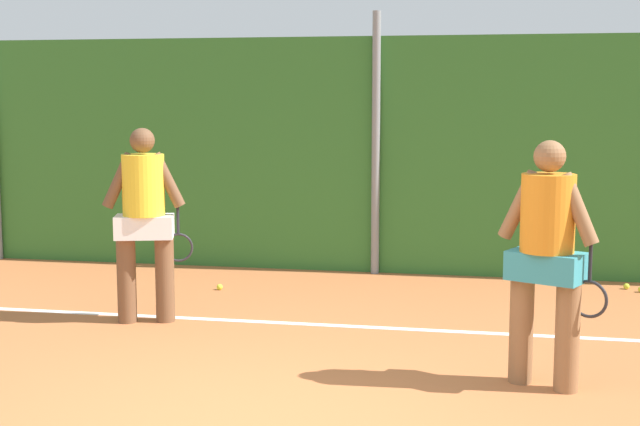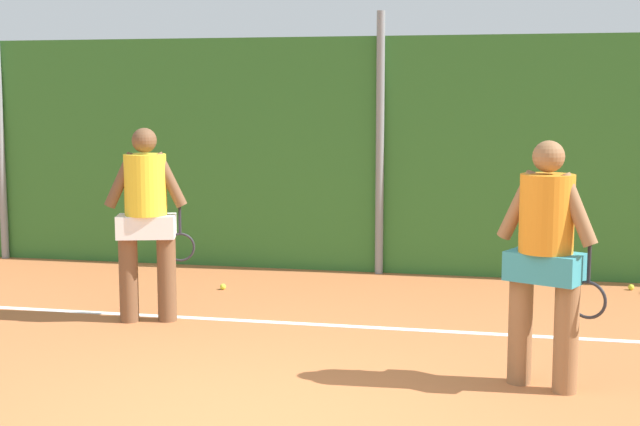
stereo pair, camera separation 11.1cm
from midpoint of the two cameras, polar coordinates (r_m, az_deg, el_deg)
ground_plane at (r=7.56m, az=-0.94°, el=-9.34°), size 26.88×26.88×0.00m
hedge_fence_backdrop at (r=11.18m, az=3.34°, el=3.62°), size 17.47×0.25×2.87m
fence_post_center at (r=11.00m, az=3.22°, el=4.30°), size 0.10×0.10×3.15m
court_baseline_paint at (r=8.70m, az=0.74°, el=-7.05°), size 12.77×0.10×0.01m
player_foreground_near at (r=6.92m, az=13.57°, el=-2.30°), size 0.80×0.51×1.85m
player_midcourt at (r=8.83m, az=-11.28°, el=-0.08°), size 0.81×0.46×1.87m
tennis_ball_1 at (r=10.82m, az=18.34°, el=-4.37°), size 0.07×0.07×0.07m
tennis_ball_4 at (r=10.31m, az=-6.60°, el=-4.62°), size 0.07×0.07×0.07m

